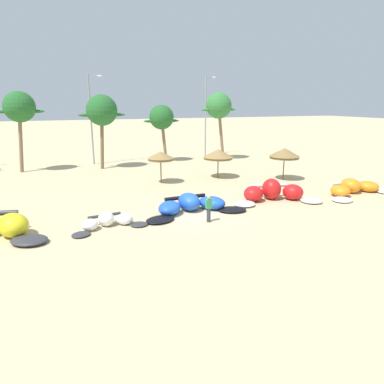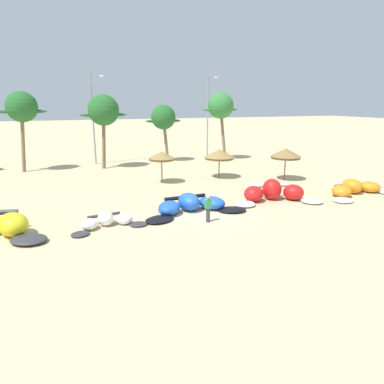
{
  "view_description": "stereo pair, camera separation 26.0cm",
  "coord_description": "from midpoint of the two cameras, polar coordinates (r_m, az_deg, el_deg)",
  "views": [
    {
      "loc": [
        -8.14,
        -19.59,
        7.0
      ],
      "look_at": [
        0.46,
        2.0,
        1.0
      ],
      "focal_mm": 32.65,
      "sensor_mm": 36.0,
      "label": 1
    },
    {
      "loc": [
        -7.9,
        -19.69,
        7.0
      ],
      "look_at": [
        0.46,
        2.0,
        1.0
      ],
      "focal_mm": 32.65,
      "sensor_mm": 36.0,
      "label": 2
    }
  ],
  "objects": [
    {
      "name": "palm_left",
      "position": [
        39.54,
        -25.89,
        12.27
      ],
      "size": [
        4.59,
        3.06,
        8.08
      ],
      "color": "#7F6647",
      "rests_on": "ground"
    },
    {
      "name": "beach_umbrella_near_van",
      "position": [
        30.83,
        -4.76,
        5.89
      ],
      "size": [
        2.33,
        2.33,
        2.82
      ],
      "color": "brown",
      "rests_on": "ground"
    },
    {
      "name": "kite_right_of_center",
      "position": [
        30.16,
        25.37,
        0.5
      ],
      "size": [
        7.15,
        3.55,
        1.15
      ],
      "color": "white",
      "rests_on": "ground"
    },
    {
      "name": "palm_left_of_gap",
      "position": [
        38.65,
        -14.06,
        12.72
      ],
      "size": [
        4.85,
        3.23,
        7.8
      ],
      "color": "brown",
      "rests_on": "ground"
    },
    {
      "name": "palm_center_right",
      "position": [
        43.55,
        4.88,
        13.74
      ],
      "size": [
        4.67,
        3.11,
        8.13
      ],
      "color": "#7F6647",
      "rests_on": "ground"
    },
    {
      "name": "beach_umbrella_near_palms",
      "position": [
        33.19,
        15.3,
        6.1
      ],
      "size": [
        2.77,
        2.77,
        2.93
      ],
      "color": "brown",
      "rests_on": "ground"
    },
    {
      "name": "lamppost_west_center",
      "position": [
        41.76,
        -15.57,
        11.9
      ],
      "size": [
        1.61,
        0.24,
        9.96
      ],
      "color": "gray",
      "rests_on": "ground"
    },
    {
      "name": "palm_center_left",
      "position": [
        42.16,
        -4.51,
        11.97
      ],
      "size": [
        4.32,
        2.88,
        6.72
      ],
      "color": "#7F6647",
      "rests_on": "ground"
    },
    {
      "name": "lamppost_east_center",
      "position": [
        47.08,
        2.84,
        12.8
      ],
      "size": [
        1.51,
        0.24,
        10.24
      ],
      "color": "gray",
      "rests_on": "ground"
    },
    {
      "name": "kite_center",
      "position": [
        26.14,
        13.47,
        -0.13
      ],
      "size": [
        6.74,
        3.86,
        1.54
      ],
      "color": "white",
      "rests_on": "ground"
    },
    {
      "name": "ground_plane",
      "position": [
        22.34,
        1.07,
        -3.79
      ],
      "size": [
        260.0,
        260.0,
        0.0
      ],
      "primitive_type": "plane",
      "color": "#C6B284"
    },
    {
      "name": "person_near_kites",
      "position": [
        20.87,
        3.0,
        -2.78
      ],
      "size": [
        0.36,
        0.24,
        1.62
      ],
      "color": "#383842",
      "rests_on": "ground"
    },
    {
      "name": "kite_left",
      "position": [
        20.78,
        -13.38,
        -4.66
      ],
      "size": [
        4.56,
        2.35,
        0.86
      ],
      "color": "#333338",
      "rests_on": "ground"
    },
    {
      "name": "beach_umbrella_middle",
      "position": [
        33.12,
        4.71,
        6.18
      ],
      "size": [
        2.84,
        2.84,
        2.72
      ],
      "color": "brown",
      "rests_on": "ground"
    },
    {
      "name": "kite_left_of_center",
      "position": [
        22.93,
        0.15,
        -2.14
      ],
      "size": [
        7.24,
        3.44,
        1.16
      ],
      "color": "black",
      "rests_on": "ground"
    }
  ]
}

